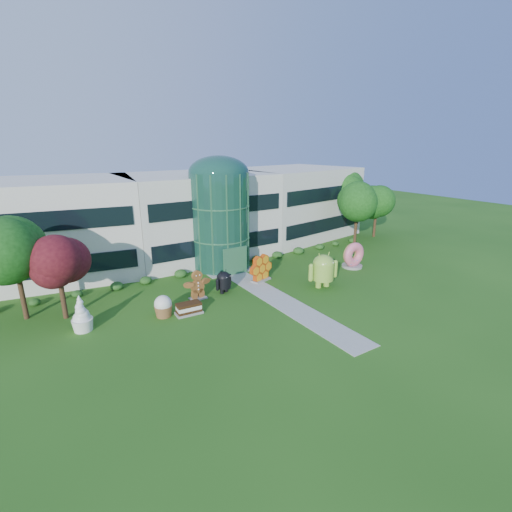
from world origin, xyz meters
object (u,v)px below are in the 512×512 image
android_black (224,280)px  gingerbread (197,285)px  donut (353,255)px  android_green (323,268)px

android_black → gingerbread: bearing=158.4°
donut → gingerbread: 17.19m
android_green → donut: (6.42, 2.45, -0.42)m
android_green → android_black: bearing=164.5°
android_black → gingerbread: size_ratio=0.82×
android_green → gingerbread: size_ratio=1.30×
android_green → gingerbread: android_green is taller
android_black → donut: donut is taller
donut → gingerbread: bearing=176.7°
android_green → donut: 6.89m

